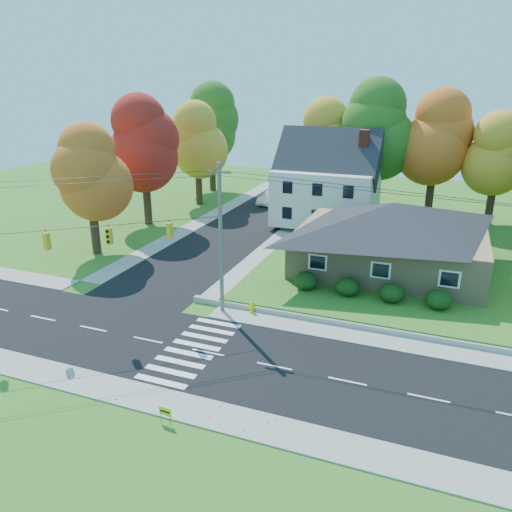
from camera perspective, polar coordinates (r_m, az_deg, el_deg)
The scene contains 21 objects.
ground at distance 29.14m, azimuth -5.48°, elevation -10.94°, with size 120.00×120.00×0.00m, color #3D7923.
road_main at distance 29.14m, azimuth -5.48°, elevation -10.93°, with size 90.00×8.00×0.02m, color black.
road_cross at distance 54.17m, azimuth -0.88°, elevation 3.79°, with size 8.00×44.00×0.02m, color black.
sidewalk_north at distance 33.11m, azimuth -1.63°, elevation -6.82°, with size 90.00×2.00×0.08m, color #9C9A90.
sidewalk_south at distance 25.50m, azimuth -10.67°, elevation -16.07°, with size 90.00×2.00×0.08m, color #9C9A90.
lawn at distance 45.71m, azimuth 21.78°, elevation -0.38°, with size 30.00×30.00×0.50m, color #3D7923.
ranch_house at distance 40.16m, azimuth 15.16°, elevation 2.26°, with size 14.60×10.60×5.40m.
colonial_house at distance 52.61m, azimuth 8.16°, elevation 8.24°, with size 10.40×8.40×9.60m.
hedge_row at distance 35.12m, azimuth 12.85°, elevation -3.76°, with size 10.70×1.70×1.27m.
traffic_infrastructure at distance 28.10m, azimuth -4.87°, elevation -0.49°, with size 38.10×10.66×10.00m.
tree_lot_0 at distance 58.28m, azimuth 7.74°, elevation 13.06°, with size 6.72×6.72×12.51m.
tree_lot_1 at distance 56.07m, azimuth 13.69°, elevation 13.79°, with size 7.84×7.84×14.60m.
tree_lot_2 at distance 56.64m, azimuth 19.93°, elevation 12.58°, with size 7.28×7.28×13.56m.
tree_lot_3 at distance 55.95m, azimuth 25.95°, elevation 10.37°, with size 6.16×6.16×11.47m.
tree_west_0 at distance 45.28m, azimuth -18.60°, elevation 8.91°, with size 6.16×6.16×11.47m.
tree_west_1 at distance 53.64m, azimuth -12.79°, elevation 12.37°, with size 7.28×7.28×13.56m.
tree_west_2 at distance 61.76m, azimuth -6.74°, elevation 12.99°, with size 6.72×6.72×12.51m.
tree_west_3 at distance 69.63m, azimuth -5.15°, elevation 14.86°, with size 7.84×7.84×14.60m.
white_car at distance 62.47m, azimuth 1.81°, elevation 6.68°, with size 1.68×4.81×1.59m, color white.
fire_hydrant at distance 33.37m, azimuth -0.50°, elevation -5.91°, with size 0.46×0.37×0.83m.
yard_sign at distance 23.91m, azimuth -10.34°, elevation -17.11°, with size 0.67×0.09×0.84m.
Camera 1 is at (11.55, -22.32, 14.76)m, focal length 35.00 mm.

